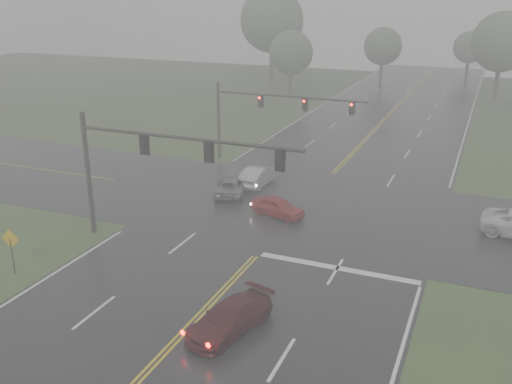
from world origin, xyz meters
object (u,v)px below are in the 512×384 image
at_px(sedan_silver, 258,185).
at_px(signal_gantry_far, 262,109).
at_px(sedan_maroon, 230,331).
at_px(sedan_red, 278,216).
at_px(car_grey, 231,194).
at_px(signal_gantry_near, 146,157).

xyz_separation_m(sedan_silver, signal_gantry_far, (-1.83, 5.28, 4.61)).
bearing_deg(sedan_maroon, sedan_red, 117.31).
bearing_deg(car_grey, signal_gantry_far, -104.58).
bearing_deg(signal_gantry_near, sedan_silver, 81.66).
distance_m(car_grey, signal_gantry_near, 10.61).
relative_size(sedan_red, signal_gantry_far, 0.28).
distance_m(signal_gantry_near, signal_gantry_far, 17.08).
distance_m(sedan_silver, signal_gantry_near, 12.97).
bearing_deg(sedan_silver, car_grey, 68.80).
bearing_deg(sedan_silver, signal_gantry_near, 84.13).
height_order(sedan_silver, signal_gantry_near, signal_gantry_near).
xyz_separation_m(sedan_red, signal_gantry_near, (-5.21, -6.65, 5.12)).
relative_size(sedan_silver, signal_gantry_near, 0.33).
relative_size(sedan_maroon, signal_gantry_far, 0.35).
relative_size(sedan_silver, car_grey, 1.00).
xyz_separation_m(sedan_maroon, sedan_silver, (-6.19, 18.18, 0.00)).
relative_size(signal_gantry_near, signal_gantry_far, 1.04).
bearing_deg(car_grey, signal_gantry_near, 66.26).
bearing_deg(sedan_silver, sedan_red, 126.53).
bearing_deg(signal_gantry_far, sedan_red, -63.03).
relative_size(sedan_maroon, sedan_silver, 1.02).
height_order(sedan_red, signal_gantry_far, signal_gantry_far).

